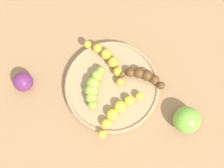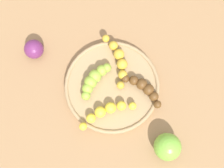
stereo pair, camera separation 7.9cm
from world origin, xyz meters
The scene contains 8 objects.
ground_plane centered at (0.00, 0.00, 0.00)m, with size 2.40×2.40×0.00m, color #936D47.
fruit_bowl centered at (0.00, 0.00, 0.01)m, with size 0.25×0.25×0.02m.
banana_green centered at (-0.03, 0.04, 0.04)m, with size 0.11×0.06×0.03m.
banana_yellow centered at (-0.05, -0.05, 0.03)m, with size 0.15×0.06×0.03m.
banana_overripe centered at (0.06, -0.06, 0.03)m, with size 0.06×0.12×0.03m.
banana_spotted centered at (0.05, 0.04, 0.03)m, with size 0.07×0.15×0.03m.
apple_green centered at (0.02, -0.21, 0.03)m, with size 0.07×0.07×0.07m, color #72B238.
plum_purple centered at (-0.11, 0.20, 0.03)m, with size 0.05×0.05×0.05m, color #662659.
Camera 1 is at (-0.17, -0.10, 0.80)m, focal length 49.65 mm.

